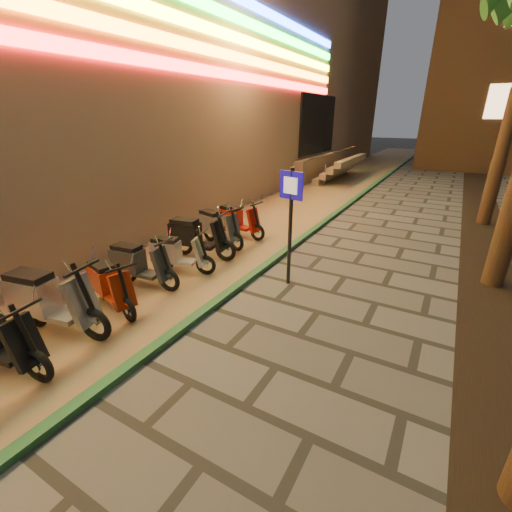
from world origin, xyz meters
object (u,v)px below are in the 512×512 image
Objects in this scene: scooter_11 at (217,226)px; scooter_12 at (237,220)px; scooter_9 at (175,253)px; scooter_6 at (47,300)px; scooter_7 at (109,284)px; scooter_10 at (195,236)px; scooter_8 at (138,264)px; pedestrian_sign at (291,212)px.

scooter_12 is at bearing 97.40° from scooter_11.
scooter_9 is at bearing -79.05° from scooter_12.
scooter_6 reaches higher than scooter_7.
scooter_9 is at bearing 74.42° from scooter_6.
scooter_11 is at bearing -89.35° from scooter_12.
scooter_9 is at bearing -86.34° from scooter_10.
scooter_11 is (-0.06, 2.81, 0.02)m from scooter_8.
pedestrian_sign reaches higher than scooter_9.
scooter_10 reaches higher than scooter_11.
scooter_11 is 0.86m from scooter_12.
scooter_9 is (-0.00, 1.75, -0.00)m from scooter_7.
scooter_8 reaches higher than scooter_12.
scooter_11 is at bearing 79.57° from scooter_6.
scooter_12 is (-0.19, 2.80, 0.03)m from scooter_9.
pedestrian_sign reaches higher than scooter_7.
scooter_12 is at bearing 78.39° from scooter_6.
scooter_8 is 0.90× the size of scooter_10.
scooter_7 is at bearing -82.50° from scooter_8.
scooter_8 is at bearing -99.60° from scooter_10.
scooter_8 is 1.80m from scooter_10.
scooter_10 reaches higher than scooter_9.
scooter_6 reaches higher than scooter_12.
scooter_8 is 2.81m from scooter_11.
scooter_9 is 0.90× the size of scooter_11.
scooter_10 is at bearing -72.11° from scooter_11.
scooter_12 is at bearing 107.49° from scooter_7.
pedestrian_sign reaches higher than scooter_11.
scooter_11 is (-0.07, 1.01, -0.03)m from scooter_10.
scooter_7 is (0.19, 0.98, -0.11)m from scooter_6.
scooter_8 is 1.00× the size of scooter_12.
scooter_9 is at bearing 105.17° from scooter_7.
scooter_11 reaches higher than scooter_9.
scooter_6 is at bearing -86.02° from scooter_7.
scooter_10 is at bearing 82.60° from scooter_8.
scooter_9 is (-2.41, -0.72, -1.10)m from pedestrian_sign.
pedestrian_sign is at bearing -10.59° from scooter_11.
scooter_6 is at bearing -98.84° from scooter_10.
scooter_7 is 0.94× the size of scooter_8.
scooter_6 is 1.17× the size of scooter_8.
scooter_10 is at bearing 109.69° from scooter_7.
scooter_6 is 1.00m from scooter_7.
scooter_7 is at bearing -94.61° from scooter_10.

